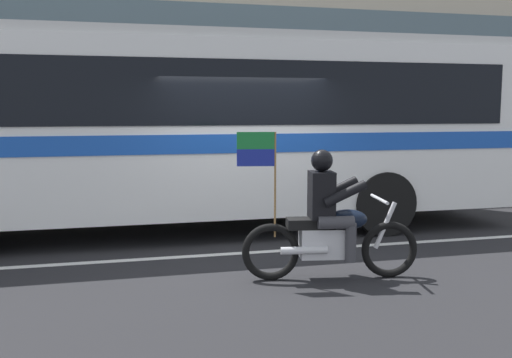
# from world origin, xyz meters

# --- Properties ---
(ground_plane) EXTENTS (60.00, 60.00, 0.00)m
(ground_plane) POSITION_xyz_m (0.00, 0.00, 0.00)
(ground_plane) COLOR black
(sidewalk_curb) EXTENTS (28.00, 3.80, 0.15)m
(sidewalk_curb) POSITION_xyz_m (0.00, 5.10, 0.07)
(sidewalk_curb) COLOR gray
(sidewalk_curb) RESTS_ON ground_plane
(lane_center_stripe) EXTENTS (26.60, 0.14, 0.01)m
(lane_center_stripe) POSITION_xyz_m (0.00, -0.60, 0.00)
(lane_center_stripe) COLOR silver
(lane_center_stripe) RESTS_ON ground_plane
(transit_bus) EXTENTS (10.90, 2.63, 3.22)m
(transit_bus) POSITION_xyz_m (-0.68, 1.19, 1.88)
(transit_bus) COLOR white
(transit_bus) RESTS_ON ground_plane
(motorcycle_with_rider) EXTENTS (2.17, 0.70, 1.78)m
(motorcycle_with_rider) POSITION_xyz_m (0.56, -2.07, 0.67)
(motorcycle_with_rider) COLOR black
(motorcycle_with_rider) RESTS_ON ground_plane
(fire_hydrant) EXTENTS (0.22, 0.30, 0.75)m
(fire_hydrant) POSITION_xyz_m (5.36, 4.02, 0.52)
(fire_hydrant) COLOR gold
(fire_hydrant) RESTS_ON sidewalk_curb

